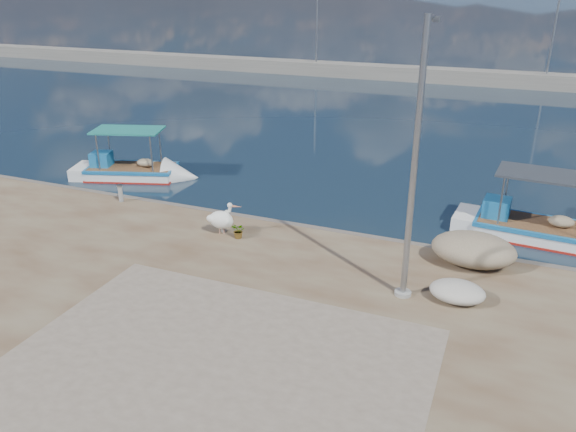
% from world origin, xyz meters
% --- Properties ---
extents(ground, '(1400.00, 1400.00, 0.00)m').
position_xyz_m(ground, '(0.00, 0.00, 0.00)').
color(ground, '#162635').
rests_on(ground, ground).
extents(quay_patch, '(9.00, 7.00, 0.01)m').
position_xyz_m(quay_patch, '(1.00, -3.00, 0.50)').
color(quay_patch, gray).
rests_on(quay_patch, quay).
extents(breakwater, '(120.00, 2.20, 7.50)m').
position_xyz_m(breakwater, '(-0.00, 40.00, 0.60)').
color(breakwater, gray).
rests_on(breakwater, ground).
extents(boat_left, '(5.64, 3.33, 2.58)m').
position_xyz_m(boat_left, '(-9.41, 8.17, 0.20)').
color(boat_left, white).
rests_on(boat_left, ground).
extents(boat_right, '(5.75, 2.27, 2.70)m').
position_xyz_m(boat_right, '(7.39, 8.11, 0.21)').
color(boat_right, white).
rests_on(boat_right, ground).
extents(pelican, '(1.14, 0.78, 1.09)m').
position_xyz_m(pelican, '(-2.14, 3.36, 1.01)').
color(pelican, tan).
rests_on(pelican, quay).
extents(lamp_post, '(0.44, 0.96, 7.00)m').
position_xyz_m(lamp_post, '(4.12, 1.76, 3.80)').
color(lamp_post, gray).
rests_on(lamp_post, quay).
extents(bollard_near, '(0.22, 0.22, 0.67)m').
position_xyz_m(bollard_near, '(-2.18, 3.53, 0.86)').
color(bollard_near, gray).
rests_on(bollard_near, quay).
extents(bollard_far, '(0.22, 0.22, 0.67)m').
position_xyz_m(bollard_far, '(-7.07, 4.50, 0.86)').
color(bollard_far, gray).
rests_on(bollard_far, quay).
extents(potted_plant, '(0.57, 0.54, 0.51)m').
position_xyz_m(potted_plant, '(-1.49, 3.27, 0.76)').
color(potted_plant, '#33722D').
rests_on(potted_plant, quay).
extents(net_pile_c, '(2.40, 1.71, 0.94)m').
position_xyz_m(net_pile_c, '(5.63, 4.24, 0.97)').
color(net_pile_c, tan).
rests_on(net_pile_c, quay).
extents(net_pile_d, '(1.41, 1.06, 0.53)m').
position_xyz_m(net_pile_d, '(5.47, 1.97, 0.77)').
color(net_pile_d, beige).
rests_on(net_pile_d, quay).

